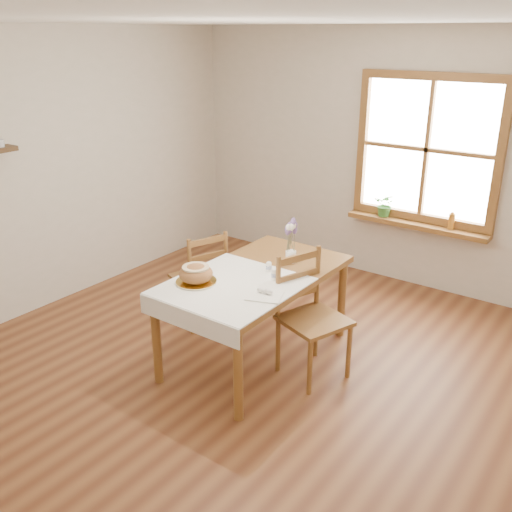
{
  "coord_description": "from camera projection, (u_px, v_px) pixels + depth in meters",
  "views": [
    {
      "loc": [
        2.44,
        -3.03,
        2.53
      ],
      "look_at": [
        0.0,
        0.3,
        0.9
      ],
      "focal_mm": 40.0,
      "sensor_mm": 36.0,
      "label": 1
    }
  ],
  "objects": [
    {
      "name": "pepper_shaker",
      "position": [
        275.0,
        274.0,
        4.34
      ],
      "size": [
        0.06,
        0.06,
        0.1
      ],
      "primitive_type": "cylinder",
      "rotation": [
        0.0,
        0.0,
        -0.11
      ],
      "color": "white",
      "rests_on": "table_linen"
    },
    {
      "name": "table_linen",
      "position": [
        232.0,
        286.0,
        4.26
      ],
      "size": [
        0.91,
        0.99,
        0.01
      ],
      "primitive_type": "cube",
      "color": "white",
      "rests_on": "dining_table"
    },
    {
      "name": "window",
      "position": [
        427.0,
        150.0,
        5.59
      ],
      "size": [
        1.46,
        0.08,
        1.46
      ],
      "color": "brown",
      "rests_on": "ground"
    },
    {
      "name": "eggs",
      "position": [
        265.0,
        292.0,
        4.07
      ],
      "size": [
        0.24,
        0.22,
        0.04
      ],
      "primitive_type": null,
      "rotation": [
        0.0,
        0.0,
        0.35
      ],
      "color": "white",
      "rests_on": "egg_napkin"
    },
    {
      "name": "lavender_bouquet",
      "position": [
        291.0,
        235.0,
        4.61
      ],
      "size": [
        0.16,
        0.16,
        0.29
      ],
      "primitive_type": null,
      "color": "#6F5292",
      "rests_on": "flower_vase"
    },
    {
      "name": "window_sill",
      "position": [
        417.0,
        225.0,
        5.82
      ],
      "size": [
        1.46,
        0.2,
        0.05
      ],
      "color": "brown",
      "rests_on": "ground"
    },
    {
      "name": "flower_vase",
      "position": [
        291.0,
        257.0,
        4.68
      ],
      "size": [
        0.1,
        0.1,
        0.1
      ],
      "primitive_type": "cylinder",
      "rotation": [
        0.0,
        0.0,
        -0.09
      ],
      "color": "white",
      "rests_on": "dining_table"
    },
    {
      "name": "ground",
      "position": [
        234.0,
        372.0,
        4.55
      ],
      "size": [
        5.0,
        5.0,
        0.0
      ],
      "primitive_type": "plane",
      "color": "brown",
      "rests_on": "ground"
    },
    {
      "name": "chair_right",
      "position": [
        314.0,
        319.0,
        4.35
      ],
      "size": [
        0.6,
        0.59,
        0.98
      ],
      "primitive_type": null,
      "rotation": [
        0.0,
        0.0,
        1.24
      ],
      "color": "brown",
      "rests_on": "ground"
    },
    {
      "name": "bread_loaf",
      "position": [
        196.0,
        272.0,
        4.28
      ],
      "size": [
        0.26,
        0.26,
        0.14
      ],
      "primitive_type": "ellipsoid",
      "color": "#9D6037",
      "rests_on": "bread_plate"
    },
    {
      "name": "dining_table",
      "position": [
        256.0,
        283.0,
        4.53
      ],
      "size": [
        0.9,
        1.6,
        0.75
      ],
      "color": "brown",
      "rests_on": "ground"
    },
    {
      "name": "egg_napkin",
      "position": [
        264.0,
        296.0,
        4.08
      ],
      "size": [
        0.3,
        0.28,
        0.01
      ],
      "primitive_type": "cube",
      "rotation": [
        0.0,
        0.0,
        0.35
      ],
      "color": "white",
      "rests_on": "table_linen"
    },
    {
      "name": "amber_bottle",
      "position": [
        452.0,
        220.0,
        5.59
      ],
      "size": [
        0.08,
        0.08,
        0.17
      ],
      "primitive_type": "cylinder",
      "rotation": [
        0.0,
        0.0,
        -0.36
      ],
      "color": "#AF6B20",
      "rests_on": "window_sill"
    },
    {
      "name": "room_walls",
      "position": [
        230.0,
        160.0,
        3.92
      ],
      "size": [
        4.6,
        5.1,
        2.65
      ],
      "color": "beige",
      "rests_on": "ground"
    },
    {
      "name": "chair_left",
      "position": [
        199.0,
        276.0,
        5.19
      ],
      "size": [
        0.56,
        0.55,
        0.9
      ],
      "primitive_type": null,
      "rotation": [
        0.0,
        0.0,
        -1.92
      ],
      "color": "brown",
      "rests_on": "ground"
    },
    {
      "name": "potted_plant",
      "position": [
        385.0,
        207.0,
        5.97
      ],
      "size": [
        0.25,
        0.27,
        0.2
      ],
      "primitive_type": "imported",
      "rotation": [
        0.0,
        0.0,
        0.1
      ],
      "color": "#37752F",
      "rests_on": "window_sill"
    },
    {
      "name": "bread_plate",
      "position": [
        196.0,
        282.0,
        4.31
      ],
      "size": [
        0.36,
        0.36,
        0.02
      ],
      "primitive_type": "cylinder",
      "rotation": [
        0.0,
        0.0,
        -0.25
      ],
      "color": "white",
      "rests_on": "table_linen"
    },
    {
      "name": "salt_shaker",
      "position": [
        269.0,
        266.0,
        4.5
      ],
      "size": [
        0.05,
        0.05,
        0.08
      ],
      "primitive_type": "cylinder",
      "rotation": [
        0.0,
        0.0,
        0.13
      ],
      "color": "white",
      "rests_on": "table_linen"
    }
  ]
}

